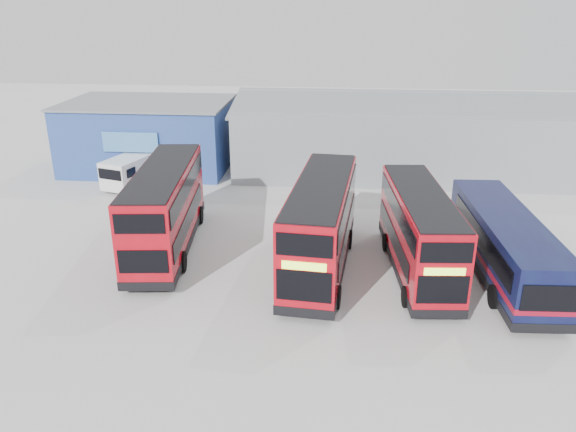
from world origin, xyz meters
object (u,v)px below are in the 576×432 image
Objects in this scene: office_block at (150,135)px; single_decker_blue at (504,246)px; double_decker_right at (419,234)px; double_decker_left at (165,210)px; panel_van at (134,169)px; double_decker_centre at (321,227)px; maintenance_shed at (437,134)px.

office_block is 1.09× the size of single_decker_blue.
double_decker_right reaches higher than single_decker_blue.
double_decker_left is 12.84m from double_decker_right.
office_block is 4.90m from panel_van.
office_block reaches higher than panel_van.
single_decker_blue is (22.39, -16.26, -1.08)m from office_block.
double_decker_centre reaches higher than panel_van.
maintenance_shed is at bearing 5.21° from office_block.
double_decker_right is (18.39, -16.32, -0.57)m from office_block.
maintenance_shed is 18.69m from double_decker_right.
double_decker_right reaches higher than panel_van.
double_decker_centre is at bearing -49.99° from office_block.
maintenance_shed is 3.14× the size of double_decker_right.
single_decker_blue is at bearing 5.92° from double_decker_centre.
maintenance_shed is at bearing 34.61° from panel_van.
double_decker_right is 4.03m from single_decker_blue.
double_decker_left reaches higher than panel_van.
double_decker_left reaches higher than single_decker_blue.
maintenance_shed is 22.77m from panel_van.
double_decker_left is 0.94× the size of single_decker_blue.
double_decker_centre is 4.66m from double_decker_right.
single_decker_blue is (4.00, 0.06, -0.51)m from double_decker_right.
maintenance_shed is at bearing 71.02° from double_decker_centre.
maintenance_shed is (22.00, 2.01, 0.02)m from office_block.
double_decker_right is at bearing 167.41° from double_decker_left.
double_decker_left is 1.97× the size of panel_van.
double_decker_left is at bearing -44.57° from panel_van.
maintenance_shed is 2.88× the size of double_decker_left.
maintenance_shed is at bearing -91.32° from single_decker_blue.
office_block reaches higher than double_decker_centre.
maintenance_shed is 20.15m from double_decker_centre.
office_block is at bearing -74.87° from double_decker_left.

